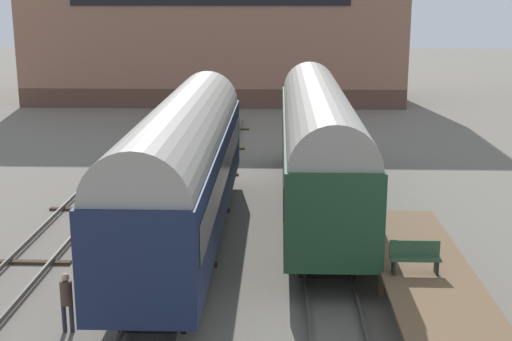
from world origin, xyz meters
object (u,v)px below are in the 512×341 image
(train_car_navy, at_px, (184,162))
(person_worker, at_px, (66,297))
(train_car_green, at_px, (318,139))
(bench, at_px, (415,256))

(train_car_navy, height_order, person_worker, train_car_navy)
(train_car_navy, distance_m, person_worker, 7.43)
(train_car_green, height_order, person_worker, train_car_green)
(bench, height_order, person_worker, bench)
(train_car_navy, relative_size, bench, 12.38)
(train_car_navy, height_order, bench, train_car_navy)
(train_car_navy, bearing_deg, bench, -35.27)
(train_car_green, relative_size, person_worker, 11.41)
(train_car_green, height_order, bench, train_car_green)
(train_car_navy, relative_size, train_car_green, 0.92)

